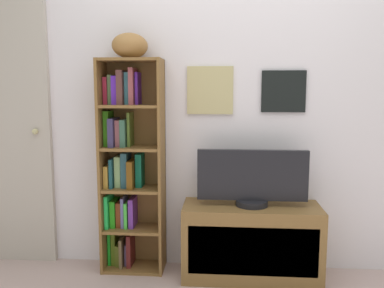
# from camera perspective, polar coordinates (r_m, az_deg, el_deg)

# --- Properties ---
(back_wall) EXTENTS (4.80, 0.08, 2.47)m
(back_wall) POSITION_cam_1_polar(r_m,az_deg,el_deg) (2.91, 5.89, 6.19)
(back_wall) COLOR silver
(back_wall) RESTS_ON ground
(bookshelf) EXTENTS (0.44, 0.25, 1.53)m
(bookshelf) POSITION_cam_1_polar(r_m,az_deg,el_deg) (2.92, -9.17, -3.13)
(bookshelf) COLOR brown
(bookshelf) RESTS_ON ground
(football) EXTENTS (0.31, 0.28, 0.17)m
(football) POSITION_cam_1_polar(r_m,az_deg,el_deg) (2.85, -8.85, 13.72)
(football) COLOR olive
(football) RESTS_ON bookshelf
(tv_stand) EXTENTS (0.95, 0.37, 0.52)m
(tv_stand) POSITION_cam_1_polar(r_m,az_deg,el_deg) (2.90, 8.43, -13.63)
(tv_stand) COLOR brown
(tv_stand) RESTS_ON ground
(television) EXTENTS (0.75, 0.22, 0.39)m
(television) POSITION_cam_1_polar(r_m,az_deg,el_deg) (2.77, 8.61, -4.89)
(television) COLOR black
(television) RESTS_ON tv_stand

